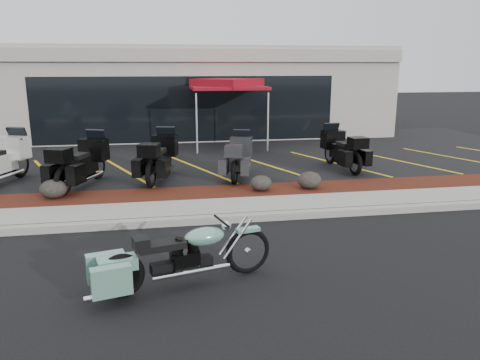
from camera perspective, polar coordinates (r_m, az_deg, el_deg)
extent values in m
plane|color=black|center=(9.06, -1.88, -6.99)|extent=(90.00, 90.00, 0.00)
cube|color=gray|center=(9.88, -2.61, -4.76)|extent=(24.00, 0.25, 0.15)
cube|color=gray|center=(10.54, -3.10, -3.56)|extent=(24.00, 1.20, 0.15)
cube|color=#36190C|center=(11.68, -3.81, -1.80)|extent=(24.00, 1.20, 0.16)
cube|color=black|center=(16.92, -5.78, 3.05)|extent=(26.00, 9.60, 0.15)
cube|color=#ACA49B|center=(22.95, -7.10, 10.68)|extent=(18.00, 8.00, 4.00)
cube|color=black|center=(19.02, -6.42, 8.55)|extent=(12.00, 0.06, 2.60)
cube|color=#ACA49B|center=(18.92, -6.59, 14.89)|extent=(18.00, 0.30, 0.50)
ellipsoid|color=black|center=(11.87, -21.80, -1.01)|extent=(0.63, 0.53, 0.45)
ellipsoid|color=black|center=(11.69, 2.58, -0.38)|extent=(0.55, 0.46, 0.39)
ellipsoid|color=black|center=(12.01, 8.46, -0.01)|extent=(0.62, 0.51, 0.44)
cone|color=red|center=(17.06, -8.51, 4.03)|extent=(0.43, 0.43, 0.42)
cylinder|color=silver|center=(16.34, -3.02, 6.74)|extent=(0.06, 0.06, 2.12)
cylinder|color=silver|center=(17.77, 4.25, 7.29)|extent=(0.06, 0.06, 2.12)
cylinder|color=silver|center=(18.60, -7.06, 7.52)|extent=(0.06, 0.06, 2.12)
cylinder|color=silver|center=(19.87, -0.31, 8.02)|extent=(0.06, 0.06, 2.12)
cube|color=maroon|center=(18.00, -1.56, 11.24)|extent=(3.63, 3.63, 0.11)
cube|color=maroon|center=(18.00, -1.56, 11.74)|extent=(2.64, 2.64, 0.32)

